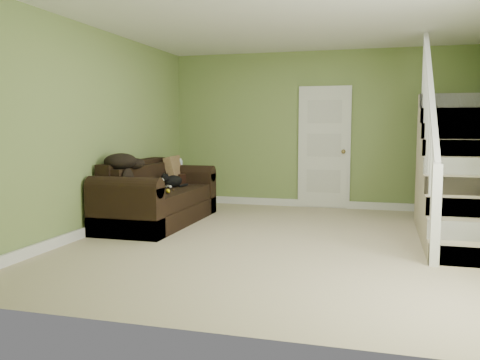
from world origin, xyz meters
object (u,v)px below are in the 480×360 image
Objects in this scene: side_table at (177,192)px; banana at (168,191)px; cat at (173,181)px; sofa at (156,200)px.

side_table is 4.61× the size of banana.
sofa is at bearing -87.87° from cat.
banana is (0.42, -1.30, 0.18)m from side_table.
cat is 0.64m from banana.
side_table is 1.38m from banana.
side_table is at bearing 129.39° from cat.
cat is (0.23, -0.70, 0.25)m from side_table.
cat reaches higher than banana.
banana is at bearing -51.05° from cat.
sofa is 1.03m from side_table.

